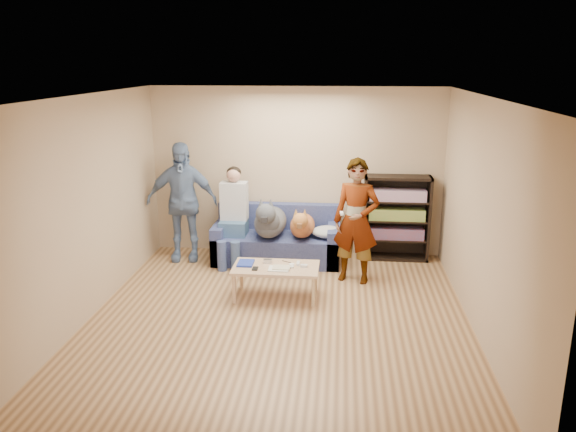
# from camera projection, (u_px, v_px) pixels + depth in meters

# --- Properties ---
(ground) EXTENTS (5.00, 5.00, 0.00)m
(ground) POSITION_uv_depth(u_px,v_px,m) (278.00, 320.00, 6.64)
(ground) COLOR brown
(ground) RESTS_ON ground
(ceiling) EXTENTS (5.00, 5.00, 0.00)m
(ceiling) POSITION_uv_depth(u_px,v_px,m) (277.00, 96.00, 5.94)
(ceiling) COLOR white
(ceiling) RESTS_ON ground
(wall_back) EXTENTS (4.50, 0.00, 4.50)m
(wall_back) POSITION_uv_depth(u_px,v_px,m) (296.00, 172.00, 8.69)
(wall_back) COLOR tan
(wall_back) RESTS_ON ground
(wall_front) EXTENTS (4.50, 0.00, 4.50)m
(wall_front) POSITION_uv_depth(u_px,v_px,m) (237.00, 310.00, 3.90)
(wall_front) COLOR tan
(wall_front) RESTS_ON ground
(wall_left) EXTENTS (0.00, 5.00, 5.00)m
(wall_left) POSITION_uv_depth(u_px,v_px,m) (85.00, 210.00, 6.50)
(wall_left) COLOR tan
(wall_left) RESTS_ON ground
(wall_right) EXTENTS (0.00, 5.00, 5.00)m
(wall_right) POSITION_uv_depth(u_px,v_px,m) (483.00, 220.00, 6.08)
(wall_right) COLOR tan
(wall_right) RESTS_ON ground
(blanket) EXTENTS (0.48, 0.40, 0.16)m
(blanket) POSITION_uv_depth(u_px,v_px,m) (328.00, 232.00, 8.32)
(blanket) COLOR #A3A4A8
(blanket) RESTS_ON sofa
(person_standing_right) EXTENTS (0.71, 0.56, 1.72)m
(person_standing_right) POSITION_uv_depth(u_px,v_px,m) (356.00, 221.00, 7.62)
(person_standing_right) COLOR gray
(person_standing_right) RESTS_ON ground
(person_standing_left) EXTENTS (1.11, 0.56, 1.82)m
(person_standing_left) POSITION_uv_depth(u_px,v_px,m) (182.00, 202.00, 8.46)
(person_standing_left) COLOR #677EA6
(person_standing_left) RESTS_ON ground
(held_controller) EXTENTS (0.05, 0.12, 0.03)m
(held_controller) POSITION_uv_depth(u_px,v_px,m) (342.00, 213.00, 7.41)
(held_controller) COLOR white
(held_controller) RESTS_ON person_standing_right
(notebook_blue) EXTENTS (0.20, 0.26, 0.03)m
(notebook_blue) POSITION_uv_depth(u_px,v_px,m) (246.00, 263.00, 7.27)
(notebook_blue) COLOR #1C309A
(notebook_blue) RESTS_ON coffee_table
(papers) EXTENTS (0.26, 0.20, 0.02)m
(papers) POSITION_uv_depth(u_px,v_px,m) (279.00, 269.00, 7.09)
(papers) COLOR silver
(papers) RESTS_ON coffee_table
(magazine) EXTENTS (0.22, 0.17, 0.01)m
(magazine) POSITION_uv_depth(u_px,v_px,m) (281.00, 267.00, 7.10)
(magazine) COLOR #C0B699
(magazine) RESTS_ON coffee_table
(camera_silver) EXTENTS (0.11, 0.06, 0.05)m
(camera_silver) POSITION_uv_depth(u_px,v_px,m) (268.00, 261.00, 7.31)
(camera_silver) COLOR #ABABAF
(camera_silver) RESTS_ON coffee_table
(controller_a) EXTENTS (0.04, 0.13, 0.03)m
(controller_a) POSITION_uv_depth(u_px,v_px,m) (298.00, 263.00, 7.26)
(controller_a) COLOR silver
(controller_a) RESTS_ON coffee_table
(controller_b) EXTENTS (0.09, 0.06, 0.03)m
(controller_b) POSITION_uv_depth(u_px,v_px,m) (304.00, 266.00, 7.17)
(controller_b) COLOR silver
(controller_b) RESTS_ON coffee_table
(headphone_cup_a) EXTENTS (0.07, 0.07, 0.02)m
(headphone_cup_a) POSITION_uv_depth(u_px,v_px,m) (291.00, 267.00, 7.15)
(headphone_cup_a) COLOR silver
(headphone_cup_a) RESTS_ON coffee_table
(headphone_cup_b) EXTENTS (0.07, 0.07, 0.02)m
(headphone_cup_b) POSITION_uv_depth(u_px,v_px,m) (292.00, 265.00, 7.23)
(headphone_cup_b) COLOR white
(headphone_cup_b) RESTS_ON coffee_table
(pen_orange) EXTENTS (0.13, 0.06, 0.01)m
(pen_orange) POSITION_uv_depth(u_px,v_px,m) (273.00, 271.00, 7.04)
(pen_orange) COLOR orange
(pen_orange) RESTS_ON coffee_table
(pen_black) EXTENTS (0.13, 0.08, 0.01)m
(pen_black) POSITION_uv_depth(u_px,v_px,m) (287.00, 262.00, 7.35)
(pen_black) COLOR black
(pen_black) RESTS_ON coffee_table
(wallet) EXTENTS (0.07, 0.12, 0.02)m
(wallet) POSITION_uv_depth(u_px,v_px,m) (255.00, 269.00, 7.10)
(wallet) COLOR black
(wallet) RESTS_ON coffee_table
(sofa) EXTENTS (1.90, 0.85, 0.82)m
(sofa) POSITION_uv_depth(u_px,v_px,m) (277.00, 242.00, 8.60)
(sofa) COLOR #515B93
(sofa) RESTS_ON ground
(person_seated) EXTENTS (0.40, 0.73, 1.47)m
(person_seated) POSITION_uv_depth(u_px,v_px,m) (233.00, 212.00, 8.41)
(person_seated) COLOR #3C5D84
(person_seated) RESTS_ON sofa
(dog_gray) EXTENTS (0.47, 1.28, 0.69)m
(dog_gray) POSITION_uv_depth(u_px,v_px,m) (270.00, 221.00, 8.31)
(dog_gray) COLOR #51545C
(dog_gray) RESTS_ON sofa
(dog_tan) EXTENTS (0.37, 1.14, 0.53)m
(dog_tan) POSITION_uv_depth(u_px,v_px,m) (302.00, 225.00, 8.31)
(dog_tan) COLOR #B05A35
(dog_tan) RESTS_ON sofa
(coffee_table) EXTENTS (1.10, 0.60, 0.42)m
(coffee_table) POSITION_uv_depth(u_px,v_px,m) (276.00, 270.00, 7.20)
(coffee_table) COLOR tan
(coffee_table) RESTS_ON ground
(bookshelf) EXTENTS (1.00, 0.34, 1.30)m
(bookshelf) POSITION_uv_depth(u_px,v_px,m) (396.00, 216.00, 8.55)
(bookshelf) COLOR black
(bookshelf) RESTS_ON ground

